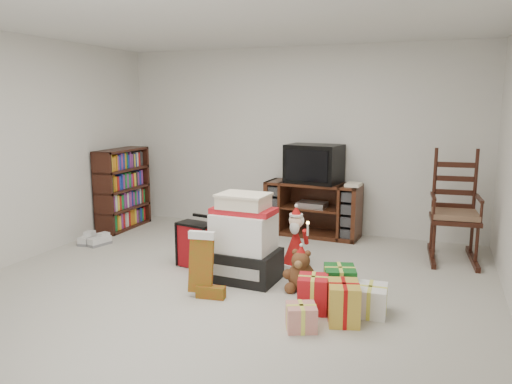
# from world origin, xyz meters

# --- Properties ---
(room) EXTENTS (5.01, 5.01, 2.51)m
(room) POSITION_xyz_m (0.00, 0.00, 1.25)
(room) COLOR beige
(room) RESTS_ON ground
(tv_stand) EXTENTS (1.28, 0.53, 0.71)m
(tv_stand) POSITION_xyz_m (0.30, 2.25, 0.36)
(tv_stand) COLOR #462114
(tv_stand) RESTS_ON floor
(bookshelf) EXTENTS (0.31, 0.92, 1.12)m
(bookshelf) POSITION_xyz_m (-2.32, 1.71, 0.54)
(bookshelf) COLOR #33140D
(bookshelf) RESTS_ON floor
(rocking_chair) EXTENTS (0.59, 0.90, 1.30)m
(rocking_chair) POSITION_xyz_m (2.05, 1.83, 0.44)
(rocking_chair) COLOR #33140D
(rocking_chair) RESTS_ON floor
(gift_pile) EXTENTS (0.71, 0.53, 0.86)m
(gift_pile) POSITION_xyz_m (0.07, 0.34, 0.38)
(gift_pile) COLOR black
(gift_pile) RESTS_ON floor
(red_suitcase) EXTENTS (0.41, 0.27, 0.57)m
(red_suitcase) POSITION_xyz_m (-0.56, 0.52, 0.25)
(red_suitcase) COLOR maroon
(red_suitcase) RESTS_ON floor
(stocking) EXTENTS (0.30, 0.16, 0.61)m
(stocking) POSITION_xyz_m (-0.14, -0.19, 0.31)
(stocking) COLOR #0D7617
(stocking) RESTS_ON floor
(teddy_bear) EXTENTS (0.27, 0.23, 0.39)m
(teddy_bear) POSITION_xyz_m (0.69, 0.27, 0.17)
(teddy_bear) COLOR brown
(teddy_bear) RESTS_ON floor
(santa_figurine) EXTENTS (0.33, 0.31, 0.67)m
(santa_figurine) POSITION_xyz_m (0.45, 0.93, 0.26)
(santa_figurine) COLOR #A61211
(santa_figurine) RESTS_ON floor
(mrs_claus_figurine) EXTENTS (0.28, 0.27, 0.58)m
(mrs_claus_figurine) POSITION_xyz_m (-0.41, 0.70, 0.22)
(mrs_claus_figurine) COLOR #A61211
(mrs_claus_figurine) RESTS_ON floor
(sneaker_pair) EXTENTS (0.37, 0.32, 0.10)m
(sneaker_pair) POSITION_xyz_m (-2.17, 0.85, 0.05)
(sneaker_pair) COLOR silver
(sneaker_pair) RESTS_ON floor
(gift_cluster) EXTENTS (0.80, 0.91, 0.28)m
(gift_cluster) POSITION_xyz_m (1.08, -0.18, 0.14)
(gift_cluster) COLOR red
(gift_cluster) RESTS_ON floor
(crt_television) EXTENTS (0.76, 0.60, 0.51)m
(crt_television) POSITION_xyz_m (0.30, 2.26, 0.97)
(crt_television) COLOR black
(crt_television) RESTS_ON tv_stand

